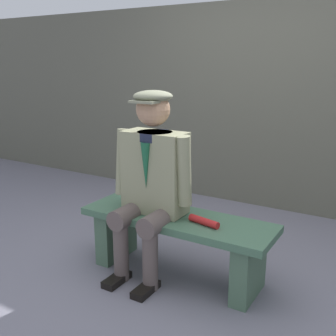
# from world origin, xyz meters

# --- Properties ---
(ground_plane) EXTENTS (30.00, 30.00, 0.00)m
(ground_plane) POSITION_xyz_m (0.00, 0.00, 0.00)
(ground_plane) COLOR slate
(bench) EXTENTS (1.43, 0.46, 0.47)m
(bench) POSITION_xyz_m (0.00, 0.00, 0.32)
(bench) COLOR #40654C
(bench) RESTS_ON ground
(seated_man) EXTENTS (0.63, 0.57, 1.36)m
(seated_man) POSITION_xyz_m (0.18, 0.06, 0.76)
(seated_man) COLOR gray
(seated_man) RESTS_ON ground
(rolled_magazine) EXTENTS (0.24, 0.10, 0.05)m
(rolled_magazine) POSITION_xyz_m (-0.24, 0.05, 0.49)
(rolled_magazine) COLOR #B21E1E
(rolled_magazine) RESTS_ON bench
(stadium_wall) EXTENTS (12.00, 0.24, 2.17)m
(stadium_wall) POSITION_xyz_m (0.00, -1.90, 1.08)
(stadium_wall) COLOR #5A5A4C
(stadium_wall) RESTS_ON ground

